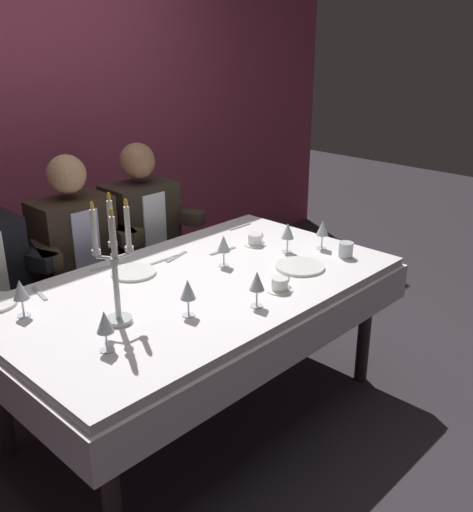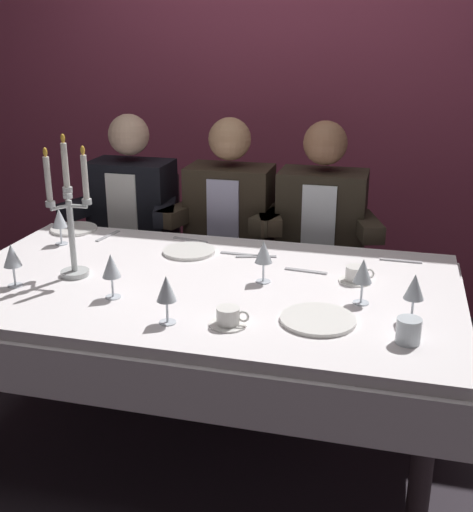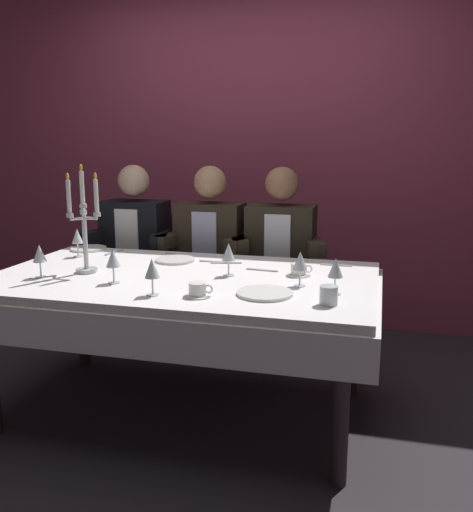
% 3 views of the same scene
% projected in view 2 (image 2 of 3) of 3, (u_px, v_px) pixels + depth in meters
% --- Properties ---
extents(ground_plane, '(12.00, 12.00, 0.00)m').
position_uv_depth(ground_plane, '(205.00, 446.00, 2.65)').
color(ground_plane, '#302930').
extents(back_wall, '(6.00, 0.12, 2.70)m').
position_uv_depth(back_wall, '(285.00, 82.00, 3.71)').
color(back_wall, '#983B56').
rests_on(back_wall, ground_plane).
extents(dining_table, '(1.94, 1.14, 0.74)m').
position_uv_depth(dining_table, '(203.00, 310.00, 2.44)').
color(dining_table, white).
rests_on(dining_table, ground_plane).
extents(candelabra, '(0.15, 0.17, 0.55)m').
position_uv_depth(candelabra, '(70.00, 216.00, 2.38)').
color(candelabra, silver).
rests_on(candelabra, dining_table).
extents(dinner_plate_0, '(0.25, 0.25, 0.01)m').
position_uv_depth(dinner_plate_0, '(318.00, 319.00, 2.07)').
color(dinner_plate_0, white).
rests_on(dinner_plate_0, dining_table).
extents(dinner_plate_1, '(0.22, 0.22, 0.01)m').
position_uv_depth(dinner_plate_1, '(74.00, 229.00, 3.01)').
color(dinner_plate_1, white).
rests_on(dinner_plate_1, dining_table).
extents(dinner_plate_2, '(0.22, 0.22, 0.01)m').
position_uv_depth(dinner_plate_2, '(189.00, 251.00, 2.71)').
color(dinner_plate_2, white).
rests_on(dinner_plate_2, dining_table).
extents(wine_glass_0, '(0.07, 0.07, 0.16)m').
position_uv_depth(wine_glass_0, '(414.00, 288.00, 2.04)').
color(wine_glass_0, silver).
rests_on(wine_glass_0, dining_table).
extents(wine_glass_1, '(0.07, 0.07, 0.16)m').
position_uv_depth(wine_glass_1, '(166.00, 290.00, 2.02)').
color(wine_glass_1, silver).
rests_on(wine_glass_1, dining_table).
extents(wine_glass_2, '(0.07, 0.07, 0.16)m').
position_uv_depth(wine_glass_2, '(264.00, 253.00, 2.36)').
color(wine_glass_2, silver).
rests_on(wine_glass_2, dining_table).
extents(wine_glass_3, '(0.07, 0.07, 0.16)m').
position_uv_depth(wine_glass_3, '(12.00, 256.00, 2.32)').
color(wine_glass_3, silver).
rests_on(wine_glass_3, dining_table).
extents(wine_glass_4, '(0.07, 0.07, 0.16)m').
position_uv_depth(wine_glass_4, '(59.00, 219.00, 2.78)').
color(wine_glass_4, silver).
rests_on(wine_glass_4, dining_table).
extents(wine_glass_5, '(0.07, 0.07, 0.16)m').
position_uv_depth(wine_glass_5, '(111.00, 267.00, 2.22)').
color(wine_glass_5, silver).
rests_on(wine_glass_5, dining_table).
extents(wine_glass_6, '(0.07, 0.07, 0.16)m').
position_uv_depth(wine_glass_6, '(363.00, 272.00, 2.17)').
color(wine_glass_6, silver).
rests_on(wine_glass_6, dining_table).
extents(water_tumbler_0, '(0.08, 0.08, 0.08)m').
position_uv_depth(water_tumbler_0, '(409.00, 331.00, 1.92)').
color(water_tumbler_0, silver).
rests_on(water_tumbler_0, dining_table).
extents(coffee_cup_0, '(0.13, 0.12, 0.06)m').
position_uv_depth(coffee_cup_0, '(229.00, 317.00, 2.04)').
color(coffee_cup_0, white).
rests_on(coffee_cup_0, dining_table).
extents(coffee_cup_1, '(0.13, 0.12, 0.06)m').
position_uv_depth(coffee_cup_1, '(356.00, 275.00, 2.39)').
color(coffee_cup_1, white).
rests_on(coffee_cup_1, dining_table).
extents(fork_0, '(0.05, 0.17, 0.01)m').
position_uv_depth(fork_0, '(108.00, 236.00, 2.92)').
color(fork_0, '#B7B7BC').
rests_on(fork_0, dining_table).
extents(spoon_1, '(0.17, 0.05, 0.01)m').
position_uv_depth(spoon_1, '(190.00, 240.00, 2.87)').
color(spoon_1, '#B7B7BC').
rests_on(spoon_1, dining_table).
extents(fork_2, '(0.17, 0.03, 0.01)m').
position_uv_depth(fork_2, '(306.00, 271.00, 2.50)').
color(fork_2, '#B7B7BC').
rests_on(fork_2, dining_table).
extents(fork_3, '(0.17, 0.06, 0.01)m').
position_uv_depth(fork_3, '(256.00, 256.00, 2.66)').
color(fork_3, '#B7B7BC').
rests_on(fork_3, dining_table).
extents(spoon_4, '(0.17, 0.02, 0.01)m').
position_uv_depth(spoon_4, '(240.00, 254.00, 2.68)').
color(spoon_4, '#B7B7BC').
rests_on(spoon_4, dining_table).
extents(fork_5, '(0.17, 0.02, 0.01)m').
position_uv_depth(fork_5, '(401.00, 261.00, 2.61)').
color(fork_5, '#B7B7BC').
rests_on(fork_5, dining_table).
extents(seated_diner_0, '(0.63, 0.48, 1.24)m').
position_uv_depth(seated_diner_0, '(133.00, 210.00, 3.37)').
color(seated_diner_0, '#302528').
rests_on(seated_diner_0, ground_plane).
extents(seated_diner_1, '(0.63, 0.48, 1.24)m').
position_uv_depth(seated_diner_1, '(230.00, 217.00, 3.24)').
color(seated_diner_1, '#302528').
rests_on(seated_diner_1, ground_plane).
extents(seated_diner_2, '(0.63, 0.48, 1.24)m').
position_uv_depth(seated_diner_2, '(322.00, 224.00, 3.13)').
color(seated_diner_2, '#302528').
rests_on(seated_diner_2, ground_plane).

